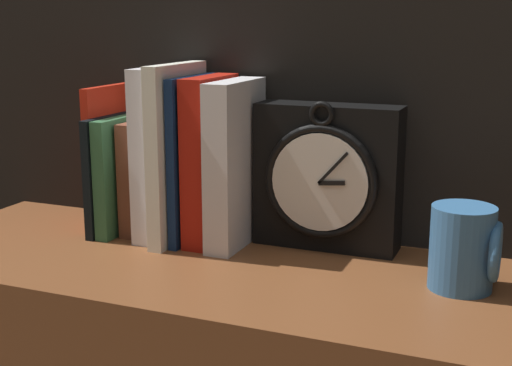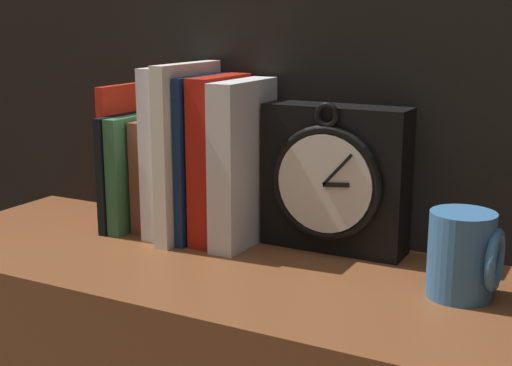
% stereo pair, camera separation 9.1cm
% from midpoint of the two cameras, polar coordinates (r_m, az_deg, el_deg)
% --- Properties ---
extents(clock, '(0.21, 0.07, 0.21)m').
position_cam_midpoint_polar(clock, '(1.01, 3.10, 0.44)').
color(clock, black).
rests_on(clock, bookshelf).
extents(book_slot0_red, '(0.01, 0.12, 0.22)m').
position_cam_midpoint_polar(book_slot0_red, '(1.14, -13.89, 2.00)').
color(book_slot0_red, red).
rests_on(book_slot0_red, bookshelf).
extents(book_slot1_black, '(0.01, 0.14, 0.18)m').
position_cam_midpoint_polar(book_slot1_black, '(1.13, -13.64, 0.77)').
color(book_slot1_black, black).
rests_on(book_slot1_black, bookshelf).
extents(book_slot2_green, '(0.02, 0.14, 0.18)m').
position_cam_midpoint_polar(book_slot2_green, '(1.12, -12.80, 0.69)').
color(book_slot2_green, '#326840').
rests_on(book_slot2_green, bookshelf).
extents(book_slot3_brown, '(0.03, 0.12, 0.17)m').
position_cam_midpoint_polar(book_slot3_brown, '(1.11, -11.17, 0.54)').
color(book_slot3_brown, brown).
rests_on(book_slot3_brown, bookshelf).
extents(book_slot4_white, '(0.03, 0.14, 0.25)m').
position_cam_midpoint_polar(book_slot4_white, '(1.08, -9.94, 2.40)').
color(book_slot4_white, silver).
rests_on(book_slot4_white, bookshelf).
extents(book_slot5_white, '(0.02, 0.15, 0.26)m').
position_cam_midpoint_polar(book_slot5_white, '(1.05, -8.75, 2.36)').
color(book_slot5_white, white).
rests_on(book_slot5_white, bookshelf).
extents(book_slot6_navy, '(0.01, 0.14, 0.24)m').
position_cam_midpoint_polar(book_slot6_navy, '(1.05, -7.58, 1.90)').
color(book_slot6_navy, navy).
rests_on(book_slot6_navy, bookshelf).
extents(book_slot7_red, '(0.03, 0.13, 0.24)m').
position_cam_midpoint_polar(book_slot7_red, '(1.04, -6.16, 1.83)').
color(book_slot7_red, red).
rests_on(book_slot7_red, bookshelf).
extents(book_slot8_white, '(0.04, 0.14, 0.24)m').
position_cam_midpoint_polar(book_slot8_white, '(1.02, -4.24, 1.51)').
color(book_slot8_white, silver).
rests_on(book_slot8_white, bookshelf).
extents(mug, '(0.08, 0.08, 0.10)m').
position_cam_midpoint_polar(mug, '(0.89, 13.59, -5.14)').
color(mug, teal).
rests_on(mug, bookshelf).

